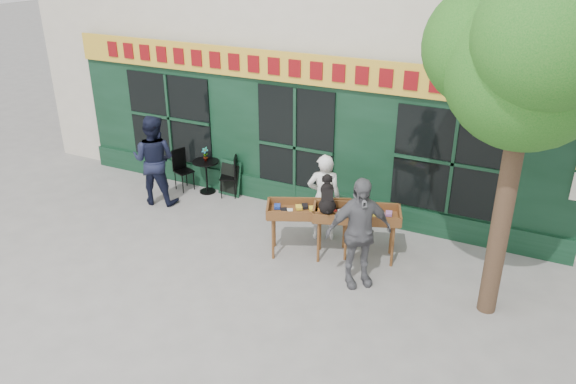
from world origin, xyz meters
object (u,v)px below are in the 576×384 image
at_px(dog, 327,194).
at_px(woman, 324,197).
at_px(book_cart_center, 310,213).
at_px(book_cart_right, 356,217).
at_px(bistro_table, 206,170).
at_px(man_left, 154,160).
at_px(man_right, 358,232).

xyz_separation_m(dog, woman, (-0.35, 0.70, -0.43)).
relative_size(book_cart_center, woman, 0.94).
relative_size(dog, woman, 0.35).
height_order(dog, book_cart_right, dog).
xyz_separation_m(book_cart_center, book_cart_right, (0.81, 0.22, 0.00)).
bearing_deg(dog, woman, 92.21).
height_order(woman, bistro_table, woman).
bearing_deg(bistro_table, book_cart_right, -16.91).
relative_size(bistro_table, man_left, 0.39).
height_order(book_cart_center, man_left, man_left).
bearing_deg(man_right, book_cart_center, 114.71).
bearing_deg(dog, man_left, 147.81).
relative_size(man_right, bistro_table, 2.52).
height_order(dog, woman, woman).
bearing_deg(book_cart_right, man_right, -87.82).
distance_m(book_cart_right, bistro_table, 4.20).
bearing_deg(bistro_table, dog, -22.71).
relative_size(book_cart_center, man_left, 0.82).
relative_size(book_cart_center, book_cart_right, 1.00).
distance_m(book_cart_center, dog, 0.59).
bearing_deg(man_right, woman, 93.56).
height_order(book_cart_center, woman, woman).
xyz_separation_m(man_right, bistro_table, (-4.31, 1.97, -0.41)).
bearing_deg(man_left, book_cart_center, 157.83).
bearing_deg(woman, book_cart_center, 65.64).
relative_size(woman, man_left, 0.87).
relative_size(book_cart_right, man_left, 0.82).
xyz_separation_m(woman, man_left, (-3.90, -0.12, 0.13)).
bearing_deg(dog, book_cart_right, 5.61).
bearing_deg(woman, book_cart_right, 127.49).
bearing_deg(man_right, dog, 107.92).
distance_m(woman, bistro_table, 3.31).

